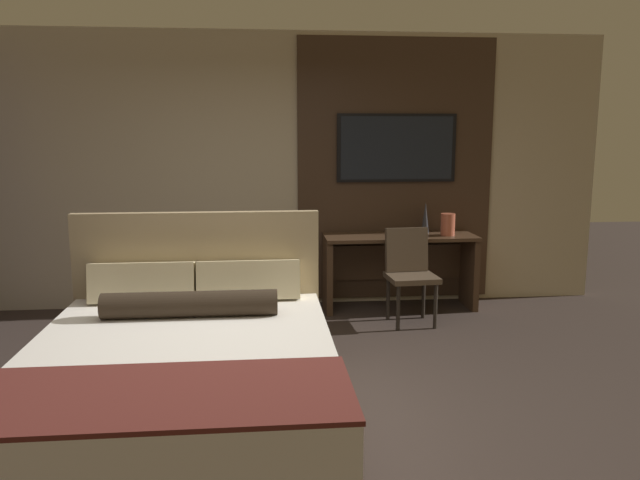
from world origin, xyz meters
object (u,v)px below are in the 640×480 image
desk (398,259)px  tv (396,148)px  desk_chair (409,267)px  book (405,235)px  vase_short (447,224)px  bed (183,381)px  vase_tall (425,218)px

desk → tv: (0.00, 0.21, 1.13)m
desk_chair → book: desk_chair is taller
tv → book: 0.91m
desk → vase_short: 0.61m
tv → desk_chair: tv is taller
desk_chair → tv: bearing=85.1°
desk → vase_short: (0.48, -0.09, 0.37)m
desk → tv: 1.15m
bed → desk_chair: (1.87, 2.13, 0.19)m
vase_tall → book: size_ratio=1.46×
book → vase_short: bearing=0.1°
tv → book: tv is taller
vase_tall → bed: bearing=-128.6°
desk → vase_tall: bearing=17.0°
tv → desk_chair: 1.31m
bed → desk: bearing=54.4°
vase_tall → book: vase_tall is taller
tv → vase_tall: tv is taller
bed → book: 3.22m
desk → book: bearing=-60.8°
vase_tall → vase_short: 0.26m
book → bed: bearing=-127.2°
desk → book: book is taller
desk → book: size_ratio=6.99×
desk_chair → book: size_ratio=4.07×
desk_chair → vase_tall: size_ratio=2.79×
bed → desk_chair: bearing=48.7°
vase_tall → vase_short: (0.19, -0.17, -0.05)m
vase_short → book: bearing=-179.9°
desk_chair → vase_short: size_ratio=4.03×
desk → desk_chair: 0.50m
vase_short → tv: bearing=148.4°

